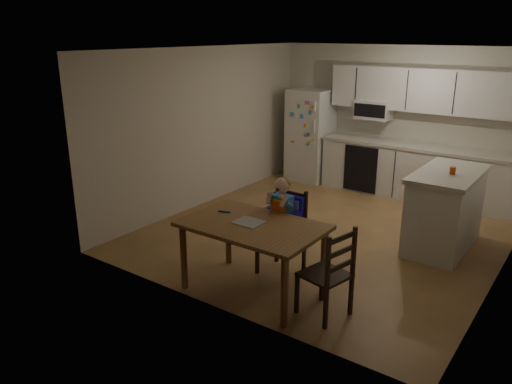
{
  "coord_description": "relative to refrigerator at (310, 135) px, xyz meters",
  "views": [
    {
      "loc": [
        3.01,
        -5.95,
        2.73
      ],
      "look_at": [
        -0.26,
        -1.4,
        0.91
      ],
      "focal_mm": 35.0,
      "sensor_mm": 36.0,
      "label": 1
    }
  ],
  "objects": [
    {
      "name": "room",
      "position": [
        1.55,
        -1.67,
        0.4
      ],
      "size": [
        4.52,
        5.01,
        2.51
      ],
      "color": "brown",
      "rests_on": "ground"
    },
    {
      "name": "refrigerator",
      "position": [
        0.0,
        0.0,
        0.0
      ],
      "size": [
        0.72,
        0.7,
        1.7
      ],
      "primitive_type": "cube",
      "color": "silver",
      "rests_on": "ground"
    },
    {
      "name": "kitchen_run",
      "position": [
        2.05,
        0.09,
        0.03
      ],
      "size": [
        3.37,
        0.62,
        2.15
      ],
      "color": "silver",
      "rests_on": "ground"
    },
    {
      "name": "kitchen_island",
      "position": [
        3.01,
        -1.75,
        -0.33
      ],
      "size": [
        0.73,
        1.4,
        1.03
      ],
      "color": "silver",
      "rests_on": "ground"
    },
    {
      "name": "red_cup",
      "position": [
        3.07,
        -1.85,
        0.23
      ],
      "size": [
        0.07,
        0.07,
        0.09
      ],
      "primitive_type": "cylinder",
      "color": "#CC4213",
      "rests_on": "kitchen_island"
    },
    {
      "name": "dining_table",
      "position": [
        1.69,
        -4.15,
        -0.17
      ],
      "size": [
        1.47,
        0.95,
        0.79
      ],
      "color": "brown",
      "rests_on": "ground"
    },
    {
      "name": "napkin",
      "position": [
        1.63,
        -4.15,
        -0.06
      ],
      "size": [
        0.29,
        0.25,
        0.01
      ],
      "primitive_type": "cube",
      "color": "#A4A4A8",
      "rests_on": "dining_table"
    },
    {
      "name": "toddler_spoon",
      "position": [
        1.21,
        -4.06,
        -0.05
      ],
      "size": [
        0.12,
        0.06,
        0.02
      ],
      "primitive_type": "cylinder",
      "rotation": [
        0.0,
        1.57,
        0.35
      ],
      "color": "#1714C3",
      "rests_on": "dining_table"
    },
    {
      "name": "chair_booster",
      "position": [
        1.69,
        -3.55,
        -0.15
      ],
      "size": [
        0.45,
        0.45,
        1.16
      ],
      "rotation": [
        0.0,
        0.0,
        -0.03
      ],
      "color": "black",
      "rests_on": "ground"
    },
    {
      "name": "chair_side",
      "position": [
        2.63,
        -4.14,
        -0.31
      ],
      "size": [
        0.5,
        0.5,
        0.95
      ],
      "rotation": [
        0.0,
        0.0,
        -1.8
      ],
      "color": "black",
      "rests_on": "ground"
    }
  ]
}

